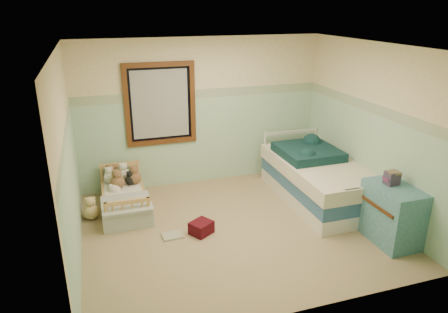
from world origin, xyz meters
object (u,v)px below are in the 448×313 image
object	(u,v)px
plush_floor_cream	(116,199)
twin_bed_frame	(317,193)
plush_floor_tan	(91,211)
dresser	(392,214)
red_pillow	(201,228)
floor_book	(172,236)
toddler_bed_frame	(125,205)

from	to	relation	value
plush_floor_cream	twin_bed_frame	world-z (taller)	plush_floor_cream
plush_floor_tan	twin_bed_frame	world-z (taller)	plush_floor_tan
dresser	twin_bed_frame	bearing A→B (deg)	102.10
red_pillow	floor_book	xyz separation A→B (m)	(-0.40, 0.04, -0.08)
dresser	red_pillow	distance (m)	2.54
plush_floor_tan	twin_bed_frame	xyz separation A→B (m)	(3.49, -0.45, -0.01)
toddler_bed_frame	floor_book	bearing A→B (deg)	-61.62
plush_floor_tan	red_pillow	bearing A→B (deg)	-32.04
dresser	floor_book	bearing A→B (deg)	160.44
dresser	floor_book	world-z (taller)	dresser
twin_bed_frame	dresser	size ratio (longest dim) A/B	2.70
toddler_bed_frame	plush_floor_tan	world-z (taller)	plush_floor_tan
toddler_bed_frame	floor_book	xyz separation A→B (m)	(0.54, -1.00, -0.07)
floor_book	plush_floor_cream	bearing A→B (deg)	116.32
plush_floor_tan	red_pillow	world-z (taller)	plush_floor_tan
plush_floor_tan	floor_book	size ratio (longest dim) A/B	0.85
plush_floor_tan	toddler_bed_frame	bearing A→B (deg)	16.28
plush_floor_cream	plush_floor_tan	bearing A→B (deg)	-144.03
floor_book	dresser	bearing A→B (deg)	-23.69
toddler_bed_frame	twin_bed_frame	distance (m)	3.05
plush_floor_cream	dresser	world-z (taller)	dresser
toddler_bed_frame	red_pillow	xyz separation A→B (m)	(0.94, -1.04, 0.01)
dresser	plush_floor_tan	bearing A→B (deg)	154.16
twin_bed_frame	plush_floor_cream	bearing A→B (deg)	166.92
plush_floor_tan	floor_book	world-z (taller)	plush_floor_tan
twin_bed_frame	floor_book	bearing A→B (deg)	-170.65
plush_floor_cream	twin_bed_frame	distance (m)	3.20
toddler_bed_frame	dresser	size ratio (longest dim) A/B	1.64
dresser	red_pillow	bearing A→B (deg)	158.31
plush_floor_tan	dresser	size ratio (longest dim) A/B	0.30
toddler_bed_frame	red_pillow	distance (m)	1.40
plush_floor_tan	plush_floor_cream	bearing A→B (deg)	35.97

